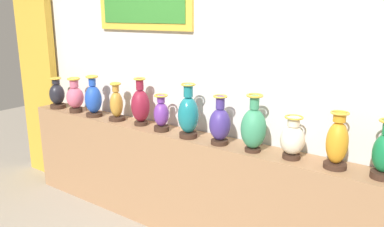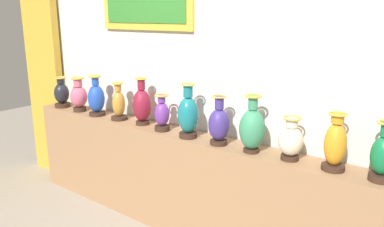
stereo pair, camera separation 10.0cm
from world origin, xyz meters
The scene contains 15 objects.
display_shelf centered at (0.00, 0.00, 0.45)m, with size 3.83×0.29×0.89m, color #99704C.
back_wall centered at (-0.01, 0.20, 1.35)m, with size 5.26×0.14×2.67m.
curtain_gold centered at (-2.21, 0.09, 1.03)m, with size 0.58×0.08×2.05m, color gold.
vase_onyx centered at (-1.70, -0.04, 1.03)m, with size 0.16×0.16×0.32m.
vase_rose centered at (-1.40, -0.05, 1.05)m, with size 0.17×0.17×0.35m.
vase_sapphire centered at (-1.13, -0.05, 1.06)m, with size 0.16×0.16×0.40m.
vase_ochre centered at (-0.84, -0.02, 1.04)m, with size 0.15×0.15×0.35m.
vase_burgundy centered at (-0.55, -0.01, 1.07)m, with size 0.16×0.16×0.42m.
vase_violet centered at (-0.29, -0.04, 1.03)m, with size 0.13×0.13×0.31m.
vase_teal centered at (0.00, -0.05, 1.08)m, with size 0.17×0.17×0.44m.
vase_indigo centered at (0.29, -0.04, 1.05)m, with size 0.16×0.16×0.38m.
vase_jade centered at (0.57, -0.04, 1.07)m, with size 0.18×0.18×0.42m.
vase_ivory centered at (0.85, -0.02, 1.03)m, with size 0.17×0.17×0.30m.
vase_amber centered at (1.14, -0.01, 1.06)m, with size 0.15×0.15×0.37m.
vase_emerald centered at (1.41, -0.01, 1.04)m, with size 0.14×0.14×0.36m.
Camera 1 is at (1.72, -2.41, 1.84)m, focal length 35.81 mm.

